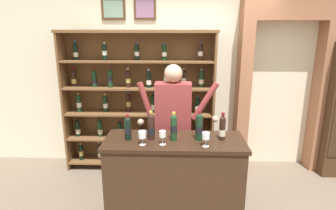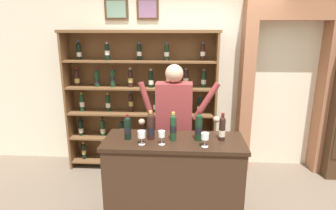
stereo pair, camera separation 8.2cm
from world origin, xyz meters
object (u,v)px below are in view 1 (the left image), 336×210
(wine_shelf, at_px, (139,99))
(tasting_counter, at_px, (174,182))
(tasting_bottle_bianco, at_px, (151,126))
(tasting_bottle_grappa, at_px, (222,128))
(wine_glass_center, at_px, (142,135))
(tasting_bottle_riserva, at_px, (174,127))
(tasting_bottle_rosso, at_px, (128,128))
(wine_glass_spare, at_px, (206,137))
(tasting_bottle_brunello, at_px, (199,126))
(shopkeeper, at_px, (173,117))
(wine_glass_right, at_px, (163,135))

(wine_shelf, xyz_separation_m, tasting_counter, (0.55, -1.33, -0.60))
(tasting_bottle_bianco, relative_size, tasting_bottle_grappa, 1.05)
(wine_shelf, relative_size, tasting_bottle_grappa, 7.72)
(tasting_counter, xyz_separation_m, wine_glass_center, (-0.32, -0.14, 0.59))
(tasting_bottle_grappa, bearing_deg, wine_shelf, 128.53)
(tasting_bottle_riserva, bearing_deg, tasting_bottle_rosso, 179.19)
(tasting_bottle_rosso, distance_m, tasting_bottle_grappa, 0.98)
(wine_shelf, bearing_deg, wine_glass_spare, -60.18)
(tasting_bottle_brunello, xyz_separation_m, tasting_bottle_grappa, (0.24, 0.02, -0.02))
(shopkeeper, bearing_deg, tasting_bottle_brunello, -63.80)
(shopkeeper, relative_size, tasting_bottle_bianco, 5.56)
(wine_glass_center, bearing_deg, tasting_bottle_rosso, 140.86)
(tasting_bottle_brunello, distance_m, wine_glass_center, 0.59)
(wine_shelf, bearing_deg, wine_glass_right, -73.57)
(shopkeeper, height_order, tasting_bottle_brunello, shopkeeper)
(wine_shelf, bearing_deg, wine_glass_center, -81.05)
(tasting_bottle_riserva, bearing_deg, wine_glass_center, -157.41)
(tasting_counter, distance_m, wine_glass_spare, 0.69)
(tasting_bottle_rosso, bearing_deg, tasting_bottle_grappa, 1.79)
(tasting_bottle_brunello, distance_m, tasting_bottle_grappa, 0.24)
(wine_glass_spare, bearing_deg, tasting_counter, 152.27)
(tasting_counter, height_order, tasting_bottle_bianco, tasting_bottle_bianco)
(tasting_bottle_riserva, xyz_separation_m, wine_glass_center, (-0.31, -0.13, -0.05))
(tasting_counter, height_order, shopkeeper, shopkeeper)
(tasting_counter, height_order, wine_glass_right, wine_glass_right)
(tasting_bottle_rosso, height_order, tasting_bottle_bianco, tasting_bottle_bianco)
(tasting_bottle_riserva, height_order, wine_glass_center, tasting_bottle_riserva)
(tasting_bottle_brunello, bearing_deg, tasting_bottle_riserva, -175.56)
(tasting_bottle_rosso, relative_size, wine_glass_center, 1.89)
(tasting_bottle_riserva, distance_m, wine_glass_spare, 0.35)
(tasting_bottle_rosso, bearing_deg, wine_glass_center, -39.14)
(tasting_bottle_grappa, bearing_deg, tasting_bottle_rosso, -178.21)
(tasting_counter, bearing_deg, wine_shelf, 112.37)
(tasting_bottle_rosso, distance_m, tasting_bottle_brunello, 0.73)
(shopkeeper, distance_m, wine_glass_spare, 0.80)
(shopkeeper, height_order, wine_glass_spare, shopkeeper)
(tasting_counter, xyz_separation_m, shopkeeper, (-0.02, 0.56, 0.56))
(shopkeeper, xyz_separation_m, tasting_bottle_grappa, (0.52, -0.54, 0.06))
(wine_glass_center, bearing_deg, shopkeeper, 67.37)
(wine_glass_center, relative_size, wine_glass_right, 0.98)
(wine_shelf, height_order, shopkeeper, wine_shelf)
(tasting_bottle_rosso, xyz_separation_m, tasting_bottle_grappa, (0.97, 0.03, 0.00))
(wine_shelf, distance_m, shopkeeper, 0.93)
(tasting_bottle_brunello, xyz_separation_m, wine_glass_center, (-0.57, -0.15, -0.05))
(tasting_bottle_riserva, xyz_separation_m, tasting_bottle_grappa, (0.50, 0.04, -0.02))
(tasting_counter, height_order, wine_glass_center, wine_glass_center)
(tasting_counter, height_order, wine_glass_spare, wine_glass_spare)
(tasting_bottle_bianco, height_order, tasting_bottle_riserva, tasting_bottle_bianco)
(tasting_counter, bearing_deg, wine_glass_center, -155.81)
(tasting_bottle_rosso, distance_m, wine_glass_right, 0.39)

